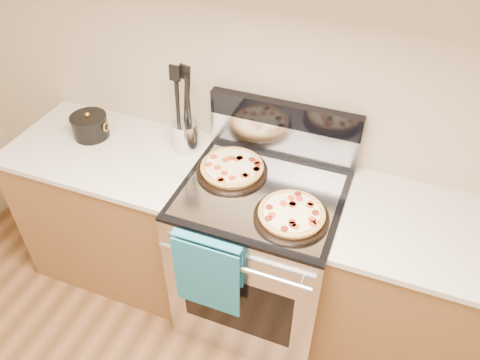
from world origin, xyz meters
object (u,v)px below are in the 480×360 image
(pepperoni_pizza_back, at_px, (232,168))
(saucepan, at_px, (90,127))
(range_body, at_px, (259,256))
(utensil_crock, at_px, (186,136))
(pepperoni_pizza_front, at_px, (292,215))

(pepperoni_pizza_back, height_order, saucepan, saucepan)
(range_body, distance_m, utensil_crock, 0.75)
(pepperoni_pizza_front, bearing_deg, saucepan, 169.05)
(range_body, bearing_deg, utensil_crock, 159.68)
(pepperoni_pizza_back, xyz_separation_m, utensil_crock, (-0.30, 0.11, 0.04))
(range_body, height_order, pepperoni_pizza_front, pepperoni_pizza_front)
(pepperoni_pizza_front, distance_m, saucepan, 1.22)
(range_body, xyz_separation_m, pepperoni_pizza_front, (0.18, -0.13, 0.50))
(utensil_crock, xyz_separation_m, saucepan, (-0.53, -0.08, -0.02))
(range_body, height_order, pepperoni_pizza_back, pepperoni_pizza_back)
(pepperoni_pizza_back, distance_m, pepperoni_pizza_front, 0.41)
(range_body, relative_size, pepperoni_pizza_front, 2.74)
(pepperoni_pizza_back, height_order, utensil_crock, utensil_crock)
(pepperoni_pizza_front, relative_size, saucepan, 1.75)
(pepperoni_pizza_front, bearing_deg, pepperoni_pizza_back, 150.95)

